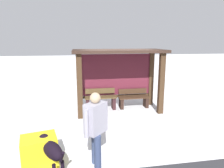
# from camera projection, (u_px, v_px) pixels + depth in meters

# --- Properties ---
(ground_plane) EXTENTS (60.00, 60.00, 0.00)m
(ground_plane) POSITION_uv_depth(u_px,v_px,m) (119.00, 110.00, 7.49)
(ground_plane) COLOR white
(bus_shelter) EXTENTS (3.23, 1.45, 2.24)m
(bus_shelter) POSITION_uv_depth(u_px,v_px,m) (118.00, 67.00, 7.32)
(bus_shelter) COLOR #3B2819
(bus_shelter) RESTS_ON ground
(bench_left_inside) EXTENTS (1.18, 0.39, 0.78)m
(bench_left_inside) POSITION_uv_depth(u_px,v_px,m) (101.00, 100.00, 7.55)
(bench_left_inside) COLOR #503D23
(bench_left_inside) RESTS_ON ground
(bench_center_inside) EXTENTS (1.18, 0.42, 0.71)m
(bench_center_inside) POSITION_uv_depth(u_px,v_px,m) (134.00, 99.00, 7.77)
(bench_center_inside) COLOR #402A1B
(bench_center_inside) RESTS_ON ground
(person_walking) EXTENTS (0.51, 0.50, 1.58)m
(person_walking) POSITION_uv_depth(u_px,v_px,m) (96.00, 125.00, 3.94)
(person_walking) COLOR #AAA7B7
(person_walking) RESTS_ON ground
(dog) EXTENTS (0.61, 0.90, 0.66)m
(dog) POSITION_uv_depth(u_px,v_px,m) (51.00, 150.00, 3.89)
(dog) COLOR black
(dog) RESTS_ON ground
(grit_bin) EXTENTS (0.81, 0.70, 0.62)m
(grit_bin) POSITION_uv_depth(u_px,v_px,m) (39.00, 151.00, 4.14)
(grit_bin) COLOR yellow
(grit_bin) RESTS_ON ground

